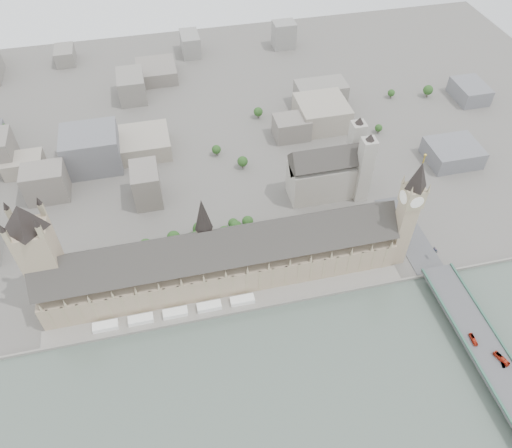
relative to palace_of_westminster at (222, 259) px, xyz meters
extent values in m
plane|color=#595651|center=(0.00, -19.70, -22.71)|extent=(900.00, 900.00, 0.00)
cube|color=slate|center=(0.00, -34.70, -21.21)|extent=(600.00, 1.50, 3.00)
cube|color=slate|center=(0.00, -27.20, -21.71)|extent=(270.00, 15.00, 2.00)
cube|color=white|center=(-90.00, -26.70, -18.71)|extent=(18.00, 7.00, 4.00)
cube|color=white|center=(-65.00, -26.70, -18.71)|extent=(18.00, 7.00, 4.00)
cube|color=white|center=(-40.00, -26.70, -18.71)|extent=(18.00, 7.00, 4.00)
cube|color=white|center=(-15.00, -26.70, -18.71)|extent=(18.00, 7.00, 4.00)
cube|color=white|center=(10.00, -26.70, -18.71)|extent=(18.00, 7.00, 4.00)
cube|color=tan|center=(0.00, 0.30, -10.21)|extent=(265.00, 40.00, 25.00)
cube|color=#2D2A28|center=(0.00, 0.30, 12.37)|extent=(265.00, 40.73, 40.73)
cube|color=tan|center=(138.00, -11.70, 8.29)|extent=(12.00, 12.00, 62.00)
cube|color=gray|center=(138.00, -11.70, 47.29)|extent=(14.00, 14.00, 16.00)
cylinder|color=white|center=(145.20, -11.70, 47.29)|extent=(0.60, 10.00, 10.00)
cylinder|color=white|center=(130.80, -11.70, 47.29)|extent=(0.60, 10.00, 10.00)
cylinder|color=white|center=(138.00, -4.50, 47.29)|extent=(10.00, 0.60, 10.00)
cylinder|color=white|center=(138.00, -18.90, 47.29)|extent=(10.00, 0.60, 10.00)
cone|color=black|center=(138.00, -11.70, 66.29)|extent=(17.00, 17.00, 22.00)
cylinder|color=gold|center=(138.00, -11.70, 80.29)|extent=(1.00, 1.00, 6.00)
sphere|color=gold|center=(138.00, -11.70, 83.79)|extent=(2.00, 2.00, 2.00)
cone|color=gray|center=(144.50, -5.20, 59.29)|extent=(2.40, 2.40, 8.00)
cone|color=gray|center=(131.50, -5.20, 59.29)|extent=(2.40, 2.40, 8.00)
cone|color=gray|center=(144.50, -18.20, 59.29)|extent=(2.40, 2.40, 8.00)
cone|color=gray|center=(131.50, -18.20, 59.29)|extent=(2.40, 2.40, 8.00)
cube|color=tan|center=(-122.00, 6.30, 17.29)|extent=(23.00, 23.00, 80.00)
cone|color=black|center=(-122.00, 6.30, 67.29)|extent=(30.00, 30.00, 20.00)
cylinder|color=gray|center=(-10.00, 6.30, 20.29)|extent=(12.00, 12.00, 20.00)
cone|color=black|center=(-10.00, 6.30, 44.29)|extent=(13.00, 13.00, 28.00)
cube|color=#474749|center=(162.00, -107.20, -17.58)|extent=(25.00, 325.00, 10.25)
cube|color=gray|center=(105.00, 75.30, -5.71)|extent=(60.00, 28.00, 34.00)
cube|color=#2D2A28|center=(105.00, 75.30, 16.29)|extent=(60.00, 28.28, 28.28)
cube|color=gray|center=(137.00, 87.30, 9.29)|extent=(12.00, 12.00, 64.00)
cube|color=gray|center=(137.00, 63.30, 9.29)|extent=(12.00, 12.00, 64.00)
imported|color=red|center=(156.01, -98.99, -11.11)|extent=(3.02, 9.79, 2.69)
imported|color=red|center=(166.56, -116.27, -10.81)|extent=(6.55, 12.04, 3.29)
imported|color=gray|center=(165.82, -120.24, -11.76)|extent=(2.56, 4.49, 1.40)
imported|color=gray|center=(168.95, -19.02, -11.75)|extent=(2.21, 4.95, 1.41)
camera|label=1|loc=(-28.24, -237.99, 289.69)|focal=35.00mm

